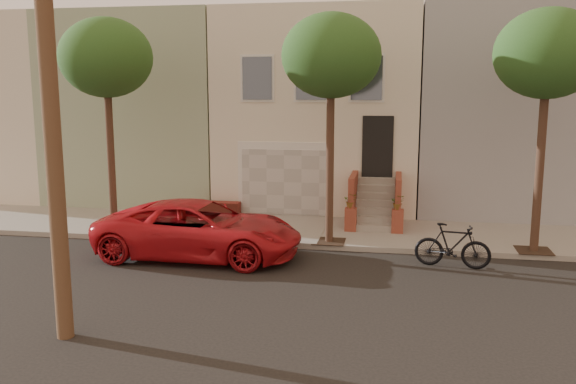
# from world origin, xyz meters

# --- Properties ---
(ground) EXTENTS (90.00, 90.00, 0.00)m
(ground) POSITION_xyz_m (0.00, 0.00, 0.00)
(ground) COLOR black
(ground) RESTS_ON ground
(sidewalk) EXTENTS (40.00, 3.70, 0.15)m
(sidewalk) POSITION_xyz_m (0.00, 5.35, 0.07)
(sidewalk) COLOR gray
(sidewalk) RESTS_ON ground
(house_row) EXTENTS (33.10, 11.70, 7.00)m
(house_row) POSITION_xyz_m (0.00, 11.19, 3.64)
(house_row) COLOR beige
(house_row) RESTS_ON sidewalk
(tree_left) EXTENTS (2.70, 2.57, 6.30)m
(tree_left) POSITION_xyz_m (-5.50, 3.90, 5.26)
(tree_left) COLOR #2D2116
(tree_left) RESTS_ON sidewalk
(tree_mid) EXTENTS (2.70, 2.57, 6.30)m
(tree_mid) POSITION_xyz_m (1.00, 3.90, 5.26)
(tree_mid) COLOR #2D2116
(tree_mid) RESTS_ON sidewalk
(tree_right) EXTENTS (2.70, 2.57, 6.30)m
(tree_right) POSITION_xyz_m (6.50, 3.90, 5.26)
(tree_right) COLOR #2D2116
(tree_right) RESTS_ON sidewalk
(pickup_truck) EXTENTS (5.43, 2.55, 1.50)m
(pickup_truck) POSITION_xyz_m (-2.26, 2.24, 0.75)
(pickup_truck) COLOR red
(pickup_truck) RESTS_ON ground
(motorcycle) EXTENTS (1.92, 0.79, 1.12)m
(motorcycle) POSITION_xyz_m (4.26, 2.46, 0.56)
(motorcycle) COLOR black
(motorcycle) RESTS_ON ground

